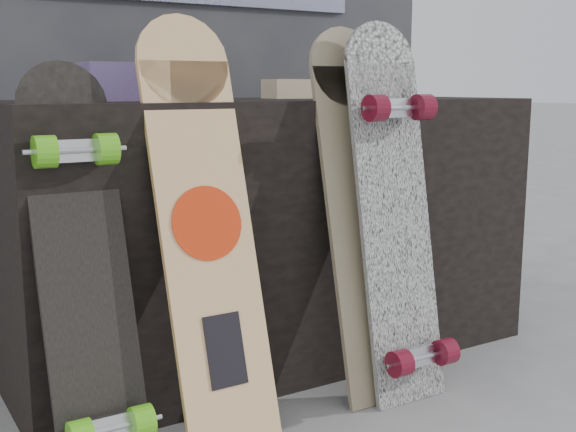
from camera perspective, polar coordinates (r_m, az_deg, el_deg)
ground at (r=1.96m, az=6.38°, el=-15.12°), size 60.00×60.00×0.00m
vendor_table at (r=2.23m, az=-1.33°, el=-1.11°), size 1.60×0.60×0.80m
booth at (r=2.97m, az=-10.01°, el=15.17°), size 2.40×0.22×2.20m
merch_box_purple at (r=1.99m, az=-13.31°, el=10.29°), size 0.18×0.12×0.10m
merch_box_small at (r=2.49m, az=7.41°, el=10.63°), size 0.14×0.14×0.12m
merch_box_flat at (r=2.35m, az=0.83°, el=10.01°), size 0.22×0.10×0.06m
longboard_geisha at (r=1.71m, az=-6.58°, el=-0.11°), size 0.23×0.31×1.01m
longboard_celtic at (r=1.96m, az=5.73°, el=1.13°), size 0.22×0.24×1.00m
longboard_cascadia at (r=1.95m, az=8.60°, el=0.70°), size 0.23×0.27×1.01m
skateboard_dark at (r=1.64m, az=-15.80°, el=-3.50°), size 0.20×0.32×0.90m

